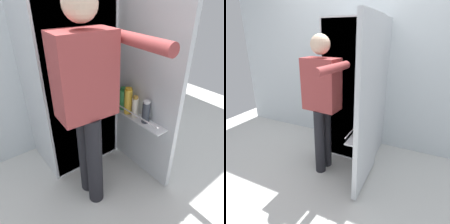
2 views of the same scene
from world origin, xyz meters
TOP-DOWN VIEW (x-y plane):
  - ground_plane at (0.00, 0.00)m, footprint 5.25×5.25m
  - kitchen_wall at (0.00, 0.86)m, footprint 4.40×0.10m
  - refrigerator at (0.03, 0.48)m, footprint 0.74×1.24m
  - person at (-0.16, -0.06)m, footprint 0.51×0.71m

SIDE VIEW (x-z plane):
  - ground_plane at x=0.00m, z-range 0.00..0.00m
  - refrigerator at x=0.03m, z-range 0.00..1.75m
  - person at x=-0.16m, z-range 0.15..1.71m
  - kitchen_wall at x=0.00m, z-range 0.00..2.66m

